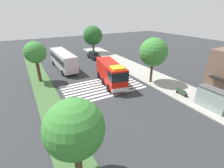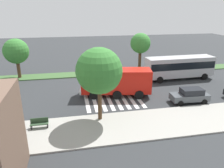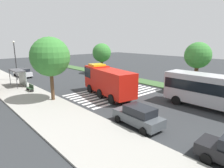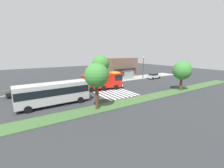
{
  "view_description": "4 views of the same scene",
  "coord_description": "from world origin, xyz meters",
  "px_view_note": "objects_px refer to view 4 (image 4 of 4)",
  "views": [
    {
      "loc": [
        18.51,
        -10.11,
        10.89
      ],
      "look_at": [
        -0.46,
        0.51,
        1.17
      ],
      "focal_mm": 26.33,
      "sensor_mm": 36.0,
      "label": 1
    },
    {
      "loc": [
        2.31,
        26.59,
        10.53
      ],
      "look_at": [
        -2.59,
        1.8,
        1.59
      ],
      "focal_mm": 34.45,
      "sensor_mm": 36.0,
      "label": 2
    },
    {
      "loc": [
        -20.63,
        16.83,
        6.9
      ],
      "look_at": [
        -2.93,
        0.93,
        1.41
      ],
      "focal_mm": 30.71,
      "sensor_mm": 36.0,
      "label": 3
    },
    {
      "loc": [
        -18.65,
        -26.41,
        8.04
      ],
      "look_at": [
        -1.48,
        0.33,
        1.3
      ],
      "focal_mm": 24.04,
      "sensor_mm": 36.0,
      "label": 4
    }
  ],
  "objects_px": {
    "parked_car_east": "(154,76)",
    "median_tree_far_west": "(97,76)",
    "bench_near_shelter": "(117,79)",
    "bus_stop_shelter": "(128,73)",
    "parked_car_west": "(20,92)",
    "street_lamp": "(143,66)",
    "parked_car_mid": "(60,87)",
    "fire_truck": "(104,80)",
    "median_tree_west": "(182,71)",
    "transit_bus": "(54,92)",
    "sidewalk_tree_west": "(101,64)"
  },
  "relations": [
    {
      "from": "parked_car_mid",
      "to": "transit_bus",
      "type": "distance_m",
      "value": 9.1
    },
    {
      "from": "parked_car_west",
      "to": "sidewalk_tree_west",
      "type": "bearing_deg",
      "value": 4.4
    },
    {
      "from": "transit_bus",
      "to": "median_tree_far_west",
      "type": "distance_m",
      "value": 7.57
    },
    {
      "from": "parked_car_mid",
      "to": "bus_stop_shelter",
      "type": "xyz_separation_m",
      "value": [
        20.7,
        2.79,
        1.01
      ]
    },
    {
      "from": "parked_car_west",
      "to": "street_lamp",
      "type": "bearing_deg",
      "value": 0.67
    },
    {
      "from": "bench_near_shelter",
      "to": "parked_car_west",
      "type": "bearing_deg",
      "value": -173.41
    },
    {
      "from": "bus_stop_shelter",
      "to": "median_tree_west",
      "type": "bearing_deg",
      "value": -86.86
    },
    {
      "from": "transit_bus",
      "to": "median_tree_west",
      "type": "relative_size",
      "value": 1.76
    },
    {
      "from": "parked_car_west",
      "to": "transit_bus",
      "type": "bearing_deg",
      "value": -65.4
    },
    {
      "from": "parked_car_east",
      "to": "parked_car_west",
      "type": "bearing_deg",
      "value": 176.94
    },
    {
      "from": "parked_car_west",
      "to": "sidewalk_tree_west",
      "type": "distance_m",
      "value": 18.94
    },
    {
      "from": "parked_car_east",
      "to": "bench_near_shelter",
      "type": "relative_size",
      "value": 3.01
    },
    {
      "from": "street_lamp",
      "to": "sidewalk_tree_west",
      "type": "height_order",
      "value": "sidewalk_tree_west"
    },
    {
      "from": "fire_truck",
      "to": "transit_bus",
      "type": "distance_m",
      "value": 12.35
    },
    {
      "from": "fire_truck",
      "to": "bus_stop_shelter",
      "type": "relative_size",
      "value": 2.6
    },
    {
      "from": "bench_near_shelter",
      "to": "sidewalk_tree_west",
      "type": "bearing_deg",
      "value": -174.25
    },
    {
      "from": "transit_bus",
      "to": "bench_near_shelter",
      "type": "bearing_deg",
      "value": -151.63
    },
    {
      "from": "fire_truck",
      "to": "bus_stop_shelter",
      "type": "height_order",
      "value": "fire_truck"
    },
    {
      "from": "fire_truck",
      "to": "bench_near_shelter",
      "type": "xyz_separation_m",
      "value": [
        8.26,
        6.6,
        -1.43
      ]
    },
    {
      "from": "bench_near_shelter",
      "to": "sidewalk_tree_west",
      "type": "relative_size",
      "value": 0.22
    },
    {
      "from": "parked_car_east",
      "to": "median_tree_far_west",
      "type": "distance_m",
      "value": 30.34
    },
    {
      "from": "bench_near_shelter",
      "to": "sidewalk_tree_west",
      "type": "height_order",
      "value": "sidewalk_tree_west"
    },
    {
      "from": "fire_truck",
      "to": "street_lamp",
      "type": "bearing_deg",
      "value": 28.56
    },
    {
      "from": "parked_car_west",
      "to": "parked_car_east",
      "type": "height_order",
      "value": "parked_car_west"
    },
    {
      "from": "bus_stop_shelter",
      "to": "median_tree_far_west",
      "type": "xyz_separation_m",
      "value": [
        -18.95,
        -16.48,
        3.0
      ]
    },
    {
      "from": "parked_car_east",
      "to": "bench_near_shelter",
      "type": "distance_m",
      "value": 12.15
    },
    {
      "from": "fire_truck",
      "to": "parked_car_west",
      "type": "xyz_separation_m",
      "value": [
        -15.78,
        3.83,
        -1.16
      ]
    },
    {
      "from": "fire_truck",
      "to": "median_tree_far_west",
      "type": "relative_size",
      "value": 1.4
    },
    {
      "from": "bench_near_shelter",
      "to": "bus_stop_shelter",
      "type": "bearing_deg",
      "value": 0.24
    },
    {
      "from": "bench_near_shelter",
      "to": "street_lamp",
      "type": "distance_m",
      "value": 9.61
    },
    {
      "from": "parked_car_west",
      "to": "bench_near_shelter",
      "type": "height_order",
      "value": "parked_car_west"
    },
    {
      "from": "fire_truck",
      "to": "transit_bus",
      "type": "xyz_separation_m",
      "value": [
        -11.43,
        -4.67,
        0.05
      ]
    },
    {
      "from": "parked_car_mid",
      "to": "parked_car_east",
      "type": "xyz_separation_m",
      "value": [
        28.53,
        -0.01,
        -0.02
      ]
    },
    {
      "from": "fire_truck",
      "to": "parked_car_mid",
      "type": "relative_size",
      "value": 2.03
    },
    {
      "from": "parked_car_east",
      "to": "sidewalk_tree_west",
      "type": "bearing_deg",
      "value": 169.78
    },
    {
      "from": "parked_car_east",
      "to": "sidewalk_tree_west",
      "type": "relative_size",
      "value": 0.68
    },
    {
      "from": "sidewalk_tree_west",
      "to": "transit_bus",
      "type": "bearing_deg",
      "value": -142.58
    },
    {
      "from": "bench_near_shelter",
      "to": "parked_car_east",
      "type": "bearing_deg",
      "value": -13.21
    },
    {
      "from": "parked_car_west",
      "to": "street_lamp",
      "type": "height_order",
      "value": "street_lamp"
    },
    {
      "from": "parked_car_west",
      "to": "parked_car_mid",
      "type": "bearing_deg",
      "value": -2.4
    },
    {
      "from": "parked_car_west",
      "to": "fire_truck",
      "type": "bearing_deg",
      "value": -16.09
    },
    {
      "from": "parked_car_west",
      "to": "street_lamp",
      "type": "xyz_separation_m",
      "value": [
        32.96,
        1.8,
        3.16
      ]
    },
    {
      "from": "street_lamp",
      "to": "fire_truck",
      "type": "bearing_deg",
      "value": -161.86
    },
    {
      "from": "parked_car_west",
      "to": "median_tree_far_west",
      "type": "bearing_deg",
      "value": -58.86
    },
    {
      "from": "parked_car_mid",
      "to": "bench_near_shelter",
      "type": "xyz_separation_m",
      "value": [
        16.7,
        2.77,
        -0.29
      ]
    },
    {
      "from": "parked_car_mid",
      "to": "street_lamp",
      "type": "xyz_separation_m",
      "value": [
        25.63,
        1.8,
        3.14
      ]
    },
    {
      "from": "parked_car_east",
      "to": "bus_stop_shelter",
      "type": "height_order",
      "value": "bus_stop_shelter"
    },
    {
      "from": "sidewalk_tree_west",
      "to": "parked_car_mid",
      "type": "bearing_deg",
      "value": -168.71
    },
    {
      "from": "parked_car_mid",
      "to": "median_tree_far_west",
      "type": "height_order",
      "value": "median_tree_far_west"
    },
    {
      "from": "parked_car_west",
      "to": "median_tree_far_west",
      "type": "distance_m",
      "value": 16.91
    }
  ]
}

